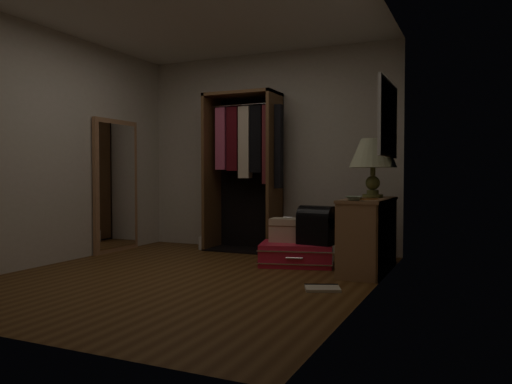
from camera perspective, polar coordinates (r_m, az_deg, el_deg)
ground at (r=4.96m, az=-7.81°, el=-9.58°), size 4.00×4.00×0.00m
room_walls at (r=4.88m, az=-6.87°, el=7.94°), size 3.52×4.02×2.60m
console_bookshelf at (r=5.28m, az=12.71°, el=-4.57°), size 0.42×1.12×0.75m
open_wardrobe at (r=6.51m, az=-1.08°, el=3.98°), size 1.03×0.50×2.05m
floor_mirror at (r=6.67m, az=-15.69°, el=0.69°), size 0.06×0.80×1.70m
pink_suitcase at (r=5.54m, az=4.66°, el=-7.07°), size 0.92×0.76×0.24m
train_case at (r=5.61m, az=3.64°, el=-4.33°), size 0.42×0.32×0.28m
black_bag at (r=5.41m, az=6.98°, el=-3.70°), size 0.42×0.31×0.42m
table_lamp at (r=5.43m, az=13.22°, el=4.19°), size 0.58×0.58×0.62m
brass_tray at (r=5.06m, az=12.36°, el=-0.72°), size 0.28×0.28×0.02m
ceramic_bowl at (r=4.81m, az=11.12°, el=-0.70°), size 0.20×0.20×0.04m
white_jug at (r=6.68m, az=-6.09°, el=-5.81°), size 0.13×0.13×0.20m
floor_book at (r=4.44m, az=7.57°, el=-10.80°), size 0.37×0.33×0.03m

